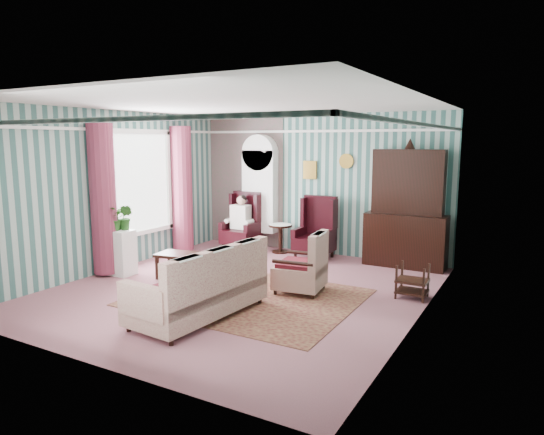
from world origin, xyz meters
The scene contains 17 objects.
floor centered at (0.00, 0.00, 0.00)m, with size 6.00×6.00×0.00m, color #995966.
room_shell centered at (-0.62, 0.18, 2.01)m, with size 5.53×6.02×2.91m.
bookcase centered at (-1.35, 2.84, 1.12)m, with size 0.80×0.28×2.24m, color white.
dresser_hutch centered at (1.90, 2.72, 1.18)m, with size 1.50×0.56×2.36m, color black.
wingback_left centered at (-1.60, 2.45, 0.62)m, with size 0.76×0.80×1.25m, color black.
wingback_right centered at (0.15, 2.45, 0.62)m, with size 0.76×0.80×1.25m, color black.
seated_woman centered at (-1.60, 2.45, 0.59)m, with size 0.44×0.40×1.18m, color white, non-canonical shape.
round_side_table centered at (-0.70, 2.60, 0.30)m, with size 0.50×0.50×0.60m, color black.
nest_table centered at (2.47, 0.90, 0.27)m, with size 0.45×0.38×0.54m, color black.
plant_stand centered at (-2.40, -0.30, 0.40)m, with size 0.55×0.35×0.80m, color white.
rug centered at (0.30, -0.30, 0.01)m, with size 3.20×2.60×0.01m, color #4E1A21.
sofa centered at (0.15, -1.30, 0.56)m, with size 2.00×1.06×1.13m, color #C3B297.
floral_armchair centered at (0.86, 0.34, 0.48)m, with size 0.80×0.85×0.95m, color beige.
coffee_table centered at (-1.26, 0.04, 0.22)m, with size 0.83×0.50×0.44m, color black.
potted_plant_a centered at (-2.40, -0.35, 1.02)m, with size 0.39×0.34×0.44m, color #1B5921.
potted_plant_b centered at (-2.28, -0.21, 1.02)m, with size 0.25×0.20×0.45m, color #184D1A.
potted_plant_c centered at (-2.45, -0.25, 0.98)m, with size 0.21×0.21×0.37m, color #1F5119.
Camera 1 is at (4.06, -6.30, 2.35)m, focal length 32.00 mm.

